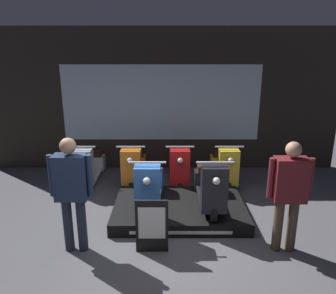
{
  "coord_description": "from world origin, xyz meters",
  "views": [
    {
      "loc": [
        0.15,
        -3.94,
        2.71
      ],
      "look_at": [
        0.14,
        1.85,
        0.98
      ],
      "focal_mm": 35.0,
      "sensor_mm": 36.0,
      "label": 1
    }
  ],
  "objects_px": {
    "scooter_backrow_1": "(135,167)",
    "person_right_browsing": "(290,189)",
    "price_sign_board": "(153,226)",
    "scooter_backrow_3": "(225,167)",
    "scooter_display_left": "(150,186)",
    "person_left_browsing": "(72,187)",
    "scooter_backrow_0": "(90,167)",
    "scooter_display_right": "(211,186)",
    "scooter_backrow_2": "(180,167)"
  },
  "relations": [
    {
      "from": "scooter_display_left",
      "to": "person_left_browsing",
      "type": "relative_size",
      "value": 0.93
    },
    {
      "from": "person_left_browsing",
      "to": "scooter_backrow_3",
      "type": "bearing_deg",
      "value": 44.73
    },
    {
      "from": "person_left_browsing",
      "to": "person_right_browsing",
      "type": "xyz_separation_m",
      "value": [
        2.9,
        0.0,
        -0.03
      ]
    },
    {
      "from": "scooter_backrow_1",
      "to": "person_left_browsing",
      "type": "xyz_separation_m",
      "value": [
        -0.57,
        -2.43,
        0.6
      ]
    },
    {
      "from": "scooter_display_right",
      "to": "price_sign_board",
      "type": "distance_m",
      "value": 1.35
    },
    {
      "from": "person_right_browsing",
      "to": "price_sign_board",
      "type": "xyz_separation_m",
      "value": [
        -1.84,
        -0.04,
        -0.53
      ]
    },
    {
      "from": "person_left_browsing",
      "to": "person_right_browsing",
      "type": "bearing_deg",
      "value": 0.0
    },
    {
      "from": "price_sign_board",
      "to": "scooter_backrow_3",
      "type": "bearing_deg",
      "value": 60.66
    },
    {
      "from": "scooter_backrow_3",
      "to": "person_left_browsing",
      "type": "bearing_deg",
      "value": -135.27
    },
    {
      "from": "scooter_display_left",
      "to": "person_right_browsing",
      "type": "height_order",
      "value": "person_right_browsing"
    },
    {
      "from": "scooter_backrow_1",
      "to": "person_left_browsing",
      "type": "relative_size",
      "value": 0.93
    },
    {
      "from": "scooter_display_right",
      "to": "person_right_browsing",
      "type": "distance_m",
      "value": 1.37
    },
    {
      "from": "scooter_backrow_1",
      "to": "person_right_browsing",
      "type": "xyz_separation_m",
      "value": [
        2.33,
        -2.43,
        0.57
      ]
    },
    {
      "from": "person_left_browsing",
      "to": "scooter_display_right",
      "type": "bearing_deg",
      "value": 25.56
    },
    {
      "from": "scooter_display_left",
      "to": "person_left_browsing",
      "type": "xyz_separation_m",
      "value": [
        -0.98,
        -0.94,
        0.4
      ]
    },
    {
      "from": "person_left_browsing",
      "to": "price_sign_board",
      "type": "distance_m",
      "value": 1.21
    },
    {
      "from": "scooter_display_left",
      "to": "scooter_backrow_3",
      "type": "bearing_deg",
      "value": 45.33
    },
    {
      "from": "scooter_display_left",
      "to": "price_sign_board",
      "type": "bearing_deg",
      "value": -85.24
    },
    {
      "from": "scooter_backrow_0",
      "to": "scooter_backrow_3",
      "type": "distance_m",
      "value": 2.83
    },
    {
      "from": "person_right_browsing",
      "to": "scooter_backrow_0",
      "type": "bearing_deg",
      "value": 143.38
    },
    {
      "from": "person_left_browsing",
      "to": "scooter_backrow_2",
      "type": "bearing_deg",
      "value": 58.13
    },
    {
      "from": "scooter_display_right",
      "to": "scooter_backrow_0",
      "type": "height_order",
      "value": "scooter_display_right"
    },
    {
      "from": "scooter_backrow_3",
      "to": "price_sign_board",
      "type": "relative_size",
      "value": 1.94
    },
    {
      "from": "scooter_backrow_0",
      "to": "scooter_display_left",
      "type": "bearing_deg",
      "value": -47.72
    },
    {
      "from": "person_right_browsing",
      "to": "scooter_display_right",
      "type": "bearing_deg",
      "value": 134.63
    },
    {
      "from": "scooter_backrow_2",
      "to": "person_left_browsing",
      "type": "distance_m",
      "value": 2.93
    },
    {
      "from": "scooter_backrow_3",
      "to": "scooter_backrow_2",
      "type": "bearing_deg",
      "value": 180.0
    },
    {
      "from": "scooter_backrow_2",
      "to": "scooter_backrow_3",
      "type": "bearing_deg",
      "value": 0.0
    },
    {
      "from": "scooter_backrow_3",
      "to": "scooter_display_left",
      "type": "bearing_deg",
      "value": -134.67
    },
    {
      "from": "scooter_backrow_1",
      "to": "scooter_backrow_2",
      "type": "xyz_separation_m",
      "value": [
        0.94,
        0.0,
        0.0
      ]
    },
    {
      "from": "person_right_browsing",
      "to": "person_left_browsing",
      "type": "bearing_deg",
      "value": -180.0
    },
    {
      "from": "scooter_display_left",
      "to": "price_sign_board",
      "type": "xyz_separation_m",
      "value": [
        0.08,
        -0.99,
        -0.17
      ]
    },
    {
      "from": "scooter_display_left",
      "to": "scooter_backrow_2",
      "type": "height_order",
      "value": "scooter_display_left"
    },
    {
      "from": "person_right_browsing",
      "to": "price_sign_board",
      "type": "distance_m",
      "value": 1.91
    },
    {
      "from": "scooter_backrow_1",
      "to": "person_left_browsing",
      "type": "bearing_deg",
      "value": -103.17
    },
    {
      "from": "scooter_backrow_1",
      "to": "scooter_backrow_2",
      "type": "height_order",
      "value": "same"
    },
    {
      "from": "person_left_browsing",
      "to": "price_sign_board",
      "type": "height_order",
      "value": "person_left_browsing"
    },
    {
      "from": "price_sign_board",
      "to": "scooter_display_right",
      "type": "bearing_deg",
      "value": 47.39
    },
    {
      "from": "person_right_browsing",
      "to": "scooter_display_left",
      "type": "bearing_deg",
      "value": 153.84
    },
    {
      "from": "scooter_display_left",
      "to": "person_left_browsing",
      "type": "bearing_deg",
      "value": -136.18
    },
    {
      "from": "scooter_backrow_0",
      "to": "price_sign_board",
      "type": "distance_m",
      "value": 2.87
    },
    {
      "from": "scooter_display_right",
      "to": "scooter_backrow_3",
      "type": "bearing_deg",
      "value": 71.95
    },
    {
      "from": "scooter_backrow_1",
      "to": "person_right_browsing",
      "type": "bearing_deg",
      "value": -46.23
    },
    {
      "from": "scooter_display_right",
      "to": "scooter_backrow_3",
      "type": "height_order",
      "value": "scooter_display_right"
    },
    {
      "from": "scooter_backrow_3",
      "to": "person_left_browsing",
      "type": "height_order",
      "value": "person_left_browsing"
    },
    {
      "from": "scooter_backrow_3",
      "to": "person_left_browsing",
      "type": "relative_size",
      "value": 0.93
    },
    {
      "from": "scooter_display_right",
      "to": "person_left_browsing",
      "type": "xyz_separation_m",
      "value": [
        -1.97,
        -0.94,
        0.4
      ]
    },
    {
      "from": "scooter_backrow_1",
      "to": "person_right_browsing",
      "type": "height_order",
      "value": "person_right_browsing"
    },
    {
      "from": "scooter_display_left",
      "to": "person_right_browsing",
      "type": "bearing_deg",
      "value": -26.16
    },
    {
      "from": "scooter_display_right",
      "to": "person_right_browsing",
      "type": "xyz_separation_m",
      "value": [
        0.93,
        -0.94,
        0.37
      ]
    }
  ]
}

